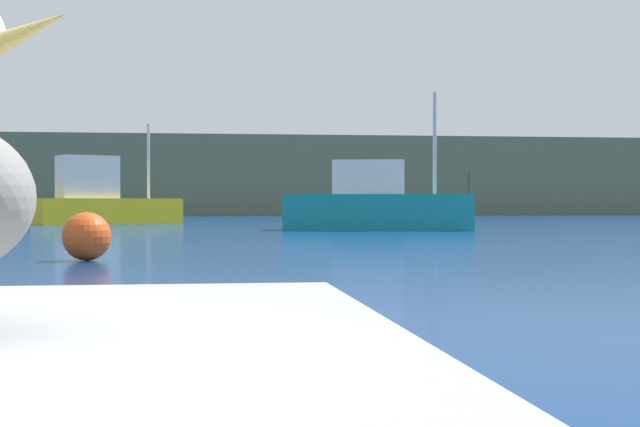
# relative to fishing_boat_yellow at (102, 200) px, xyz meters

# --- Properties ---
(hillside_backdrop) EXTENTS (140.00, 12.72, 5.27)m
(hillside_backdrop) POSITION_rel_fishing_boat_yellow_xyz_m (2.43, 27.44, 1.65)
(hillside_backdrop) COLOR #5B664C
(hillside_backdrop) RESTS_ON ground
(fishing_boat_yellow) EXTENTS (6.21, 4.14, 4.26)m
(fishing_boat_yellow) POSITION_rel_fishing_boat_yellow_xyz_m (0.00, 0.00, 0.00)
(fishing_boat_yellow) COLOR yellow
(fishing_boat_yellow) RESTS_ON ground
(fishing_boat_teal) EXTENTS (6.41, 3.16, 4.53)m
(fishing_boat_teal) POSITION_rel_fishing_boat_yellow_xyz_m (9.73, -9.75, -0.14)
(fishing_boat_teal) COLOR teal
(fishing_boat_teal) RESTS_ON ground
(mooring_buoy) EXTENTS (0.79, 0.79, 0.79)m
(mooring_buoy) POSITION_rel_fishing_boat_yellow_xyz_m (1.96, -25.06, -0.59)
(mooring_buoy) COLOR #E54C19
(mooring_buoy) RESTS_ON ground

